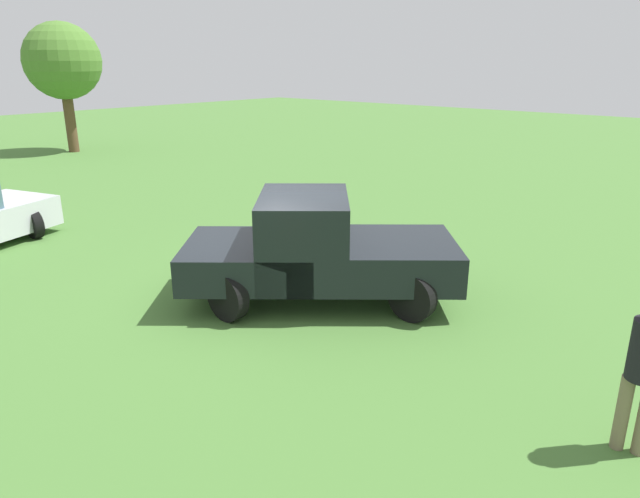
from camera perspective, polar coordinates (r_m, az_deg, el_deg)
The scene contains 3 objects.
ground_plane at distance 9.92m, azimuth -4.25°, elevation -4.87°, with size 80.00×80.00×0.00m, color #477533.
pickup_truck at distance 9.52m, azimuth -0.69°, elevation 0.20°, with size 4.70×4.44×1.81m.
tree_side at distance 27.99m, azimuth -24.34°, elevation 16.67°, with size 3.23×3.23×5.50m.
Camera 1 is at (6.53, -6.37, 3.90)m, focal length 32.03 mm.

